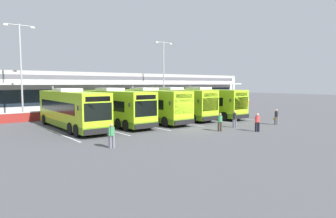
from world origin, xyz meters
The scene contains 21 objects.
ground_plane centered at (0.00, 0.00, 0.00)m, with size 200.00×200.00×0.00m, color #4C4C51.
terminal_building centered at (0.00, 26.91, 3.01)m, with size 70.00×13.00×6.00m.
red_barrier_wall centered at (0.00, 14.50, 0.56)m, with size 60.00×0.40×1.10m.
coach_bus_leftmost centered at (-8.63, 6.25, 1.79)m, with size 3.06×12.20×3.78m.
coach_bus_left_centre centered at (-4.04, 6.41, 1.79)m, with size 3.06×12.20×3.78m.
coach_bus_centre centered at (0.14, 6.12, 1.79)m, with size 3.06×12.20×3.78m.
coach_bus_right_centre centered at (4.42, 6.70, 1.79)m, with size 3.06×12.20×3.78m.
coach_bus_rightmost centered at (8.38, 5.73, 1.79)m, with size 3.06×12.20×3.78m.
bay_stripe_far_west centered at (-10.50, 6.00, 0.00)m, with size 0.14×13.00×0.01m, color silver.
bay_stripe_west centered at (-6.30, 6.00, 0.00)m, with size 0.14×13.00×0.01m, color silver.
bay_stripe_mid_west centered at (-2.10, 6.00, 0.00)m, with size 0.14×13.00×0.01m, color silver.
bay_stripe_centre centered at (2.10, 6.00, 0.00)m, with size 0.14×13.00×0.01m, color silver.
bay_stripe_mid_east centered at (6.30, 6.00, 0.00)m, with size 0.14×13.00×0.01m, color silver.
bay_stripe_east centered at (10.50, 6.00, 0.00)m, with size 0.14×13.00×0.01m, color silver.
pedestrian_with_handbag centered at (8.80, -4.29, 0.86)m, with size 0.64×0.32×1.62m.
pedestrian_in_dark_coat centered at (-9.65, -3.58, 0.87)m, with size 0.53×0.32×1.62m.
pedestrian_child centered at (1.13, -3.45, 0.87)m, with size 0.54×0.30×1.62m.
pedestrian_near_bin centered at (3.92, -2.84, 0.87)m, with size 0.53×0.32×1.62m.
pedestrian_approaching_bus centered at (3.56, -5.65, 0.87)m, with size 0.54×0.33×1.62m.
lamp_post_west centered at (-10.61, 16.32, 6.29)m, with size 3.24×0.28×11.00m.
lamp_post_centre centered at (10.79, 17.17, 6.29)m, with size 3.24×0.28×11.00m.
Camera 1 is at (-18.64, -20.77, 4.23)m, focal length 31.42 mm.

